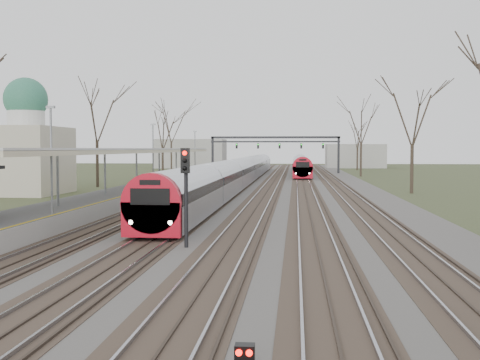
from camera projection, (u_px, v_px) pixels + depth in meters
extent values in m
plane|color=#384223|center=(133.00, 330.00, 13.48)|extent=(300.00, 300.00, 0.00)
cube|color=#474442|center=(264.00, 184.00, 68.17)|extent=(24.00, 160.00, 0.10)
cube|color=#4C3828|center=(211.00, 183.00, 68.72)|extent=(2.60, 160.00, 0.06)
cube|color=gray|center=(205.00, 183.00, 68.78)|extent=(0.07, 160.00, 0.12)
cube|color=gray|center=(217.00, 183.00, 68.65)|extent=(0.07, 160.00, 0.12)
cube|color=#4C3828|center=(242.00, 184.00, 68.40)|extent=(2.60, 160.00, 0.06)
cube|color=gray|center=(235.00, 183.00, 68.46)|extent=(0.07, 160.00, 0.12)
cube|color=gray|center=(248.00, 183.00, 68.33)|extent=(0.07, 160.00, 0.12)
cube|color=#4C3828|center=(272.00, 184.00, 68.07)|extent=(2.60, 160.00, 0.06)
cube|color=gray|center=(266.00, 183.00, 68.14)|extent=(0.07, 160.00, 0.12)
cube|color=gray|center=(279.00, 183.00, 68.00)|extent=(0.07, 160.00, 0.12)
cube|color=#4C3828|center=(303.00, 184.00, 67.75)|extent=(2.60, 160.00, 0.06)
cube|color=gray|center=(297.00, 183.00, 67.81)|extent=(0.07, 160.00, 0.12)
cube|color=gray|center=(310.00, 183.00, 67.68)|extent=(0.07, 160.00, 0.12)
cube|color=#4C3828|center=(335.00, 184.00, 67.43)|extent=(2.60, 160.00, 0.06)
cube|color=gray|center=(328.00, 183.00, 67.49)|extent=(0.07, 160.00, 0.12)
cube|color=gray|center=(341.00, 184.00, 67.36)|extent=(0.07, 160.00, 0.12)
cube|color=#9E9B93|center=(148.00, 190.00, 51.58)|extent=(3.50, 69.00, 1.00)
cylinder|color=slate|center=(58.00, 178.00, 32.09)|extent=(0.14, 0.14, 3.00)
cylinder|color=slate|center=(105.00, 172.00, 40.04)|extent=(0.14, 0.14, 3.00)
cylinder|color=slate|center=(137.00, 168.00, 47.99)|extent=(0.14, 0.14, 3.00)
cylinder|color=slate|center=(159.00, 166.00, 55.95)|extent=(0.14, 0.14, 3.00)
cylinder|color=slate|center=(176.00, 163.00, 63.90)|extent=(0.14, 0.14, 3.00)
cube|color=silver|center=(133.00, 149.00, 46.92)|extent=(4.10, 50.00, 0.12)
cube|color=beige|center=(133.00, 151.00, 46.93)|extent=(4.10, 50.00, 0.25)
cube|color=beige|center=(5.00, 161.00, 53.14)|extent=(10.00, 8.00, 6.00)
cylinder|color=silver|center=(26.00, 113.00, 52.74)|extent=(3.20, 3.20, 2.50)
sphere|color=#28654D|center=(26.00, 99.00, 52.67)|extent=(3.80, 3.80, 3.80)
cube|color=black|center=(213.00, 155.00, 98.77)|extent=(0.35, 0.35, 6.00)
cube|color=black|center=(339.00, 155.00, 96.88)|extent=(0.35, 0.35, 6.00)
cube|color=black|center=(275.00, 137.00, 97.67)|extent=(21.00, 0.35, 0.35)
cube|color=black|center=(275.00, 142.00, 97.71)|extent=(21.00, 0.25, 0.25)
cube|color=black|center=(237.00, 146.00, 98.12)|extent=(0.32, 0.22, 0.85)
sphere|color=#0CFF19|center=(237.00, 144.00, 97.97)|extent=(0.16, 0.16, 0.16)
cube|color=black|center=(258.00, 146.00, 97.80)|extent=(0.32, 0.22, 0.85)
sphere|color=#0CFF19|center=(258.00, 144.00, 97.65)|extent=(0.16, 0.16, 0.16)
cube|color=black|center=(280.00, 146.00, 97.47)|extent=(0.32, 0.22, 0.85)
sphere|color=#0CFF19|center=(280.00, 144.00, 97.32)|extent=(0.16, 0.16, 0.16)
cube|color=black|center=(301.00, 146.00, 97.15)|extent=(0.32, 0.22, 0.85)
sphere|color=#0CFF19|center=(301.00, 144.00, 97.00)|extent=(0.16, 0.16, 0.16)
cube|color=black|center=(323.00, 146.00, 96.83)|extent=(0.32, 0.22, 0.85)
sphere|color=#0CFF19|center=(323.00, 144.00, 96.68)|extent=(0.16, 0.16, 0.16)
cylinder|color=#2D231C|center=(97.00, 164.00, 62.65)|extent=(0.30, 0.30, 4.95)
cylinder|color=#2D231C|center=(412.00, 169.00, 53.83)|extent=(0.30, 0.30, 4.50)
cube|color=#A8ABB3|center=(243.00, 174.00, 70.31)|extent=(2.55, 90.00, 1.60)
cylinder|color=#A8ABB3|center=(243.00, 168.00, 70.28)|extent=(2.60, 89.70, 2.60)
cube|color=black|center=(243.00, 168.00, 70.27)|extent=(2.62, 89.40, 0.55)
cube|color=red|center=(152.00, 219.00, 25.67)|extent=(2.55, 0.50, 1.50)
cylinder|color=red|center=(152.00, 203.00, 25.68)|extent=(2.60, 0.60, 2.60)
cube|color=black|center=(150.00, 197.00, 25.39)|extent=(1.70, 0.12, 0.70)
sphere|color=white|center=(131.00, 222.00, 25.55)|extent=(0.22, 0.22, 0.22)
sphere|color=white|center=(170.00, 223.00, 25.39)|extent=(0.22, 0.22, 0.22)
cube|color=black|center=(243.00, 182.00, 70.36)|extent=(1.80, 89.00, 0.35)
cube|color=#A8ABB3|center=(301.00, 167.00, 98.40)|extent=(2.55, 45.00, 1.60)
cylinder|color=#A8ABB3|center=(301.00, 163.00, 98.36)|extent=(2.60, 44.70, 2.60)
cube|color=black|center=(301.00, 162.00, 98.36)|extent=(2.62, 44.40, 0.55)
cube|color=red|center=(303.00, 172.00, 76.13)|extent=(2.55, 0.50, 1.50)
cylinder|color=red|center=(303.00, 167.00, 76.14)|extent=(2.60, 0.60, 2.60)
cube|color=black|center=(303.00, 165.00, 75.86)|extent=(1.70, 0.12, 0.70)
sphere|color=white|center=(296.00, 173.00, 76.01)|extent=(0.22, 0.22, 0.22)
sphere|color=white|center=(309.00, 173.00, 75.85)|extent=(0.22, 0.22, 0.22)
cube|color=black|center=(301.00, 172.00, 98.45)|extent=(1.80, 44.00, 0.35)
cylinder|color=black|center=(186.00, 200.00, 24.09)|extent=(0.16, 0.16, 4.00)
cube|color=black|center=(185.00, 161.00, 23.86)|extent=(0.35, 0.22, 1.00)
sphere|color=#FF0C05|center=(185.00, 153.00, 23.72)|extent=(0.18, 0.18, 0.18)
sphere|color=#FF0C05|center=(239.00, 353.00, 10.38)|extent=(0.12, 0.12, 0.12)
sphere|color=#FF0C05|center=(249.00, 353.00, 10.37)|extent=(0.12, 0.12, 0.12)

